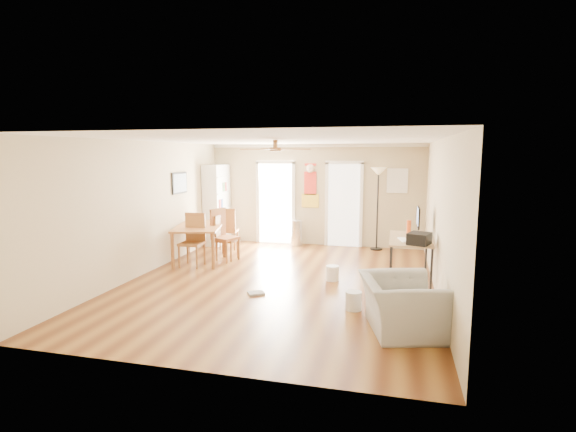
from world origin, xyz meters
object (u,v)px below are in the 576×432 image
(trash_can, at_px, (296,233))
(bookshelf, at_px, (217,204))
(wastebasket_a, at_px, (333,273))
(armchair, at_px, (401,305))
(dining_chair_near, at_px, (192,241))
(computer_desk, at_px, (410,259))
(dining_chair_far, at_px, (229,228))
(printer, at_px, (419,239))
(dining_chair_right_a, at_px, (227,238))
(dining_table, at_px, (200,243))
(wastebasket_b, at_px, (353,301))
(torchiere_lamp, at_px, (377,209))
(dining_chair_right_b, at_px, (226,235))

(trash_can, bearing_deg, bookshelf, -174.38)
(wastebasket_a, xyz_separation_m, armchair, (1.22, -2.15, 0.22))
(trash_can, bearing_deg, dining_chair_near, -122.98)
(computer_desk, xyz_separation_m, armchair, (-0.17, -2.49, -0.04))
(dining_chair_far, height_order, trash_can, dining_chair_far)
(printer, bearing_deg, trash_can, 152.62)
(bookshelf, height_order, computer_desk, bookshelf)
(dining_chair_right_a, bearing_deg, wastebasket_a, -108.97)
(dining_chair_right_a, xyz_separation_m, dining_chair_near, (-0.50, -0.74, 0.06))
(dining_table, distance_m, dining_chair_right_a, 0.61)
(bookshelf, bearing_deg, dining_chair_near, -69.93)
(dining_chair_right_a, relative_size, wastebasket_b, 3.48)
(torchiere_lamp, xyz_separation_m, printer, (0.85, -3.15, -0.10))
(dining_chair_right_b, distance_m, armchair, 4.89)
(dining_chair_right_b, relative_size, computer_desk, 0.76)
(wastebasket_a, bearing_deg, dining_table, 164.97)
(bookshelf, bearing_deg, wastebasket_a, -28.16)
(dining_table, bearing_deg, dining_chair_right_a, 24.09)
(dining_chair_right_a, height_order, dining_chair_right_b, dining_chair_right_b)
(dining_chair_far, bearing_deg, dining_chair_near, 78.23)
(dining_table, height_order, dining_chair_right_b, dining_chair_right_b)
(bookshelf, xyz_separation_m, armchair, (4.67, -4.84, -0.67))
(wastebasket_a, bearing_deg, printer, -7.93)
(dining_chair_far, bearing_deg, bookshelf, -53.77)
(dining_chair_right_b, bearing_deg, armchair, -110.27)
(dining_table, xyz_separation_m, trash_can, (1.72, 2.08, -0.06))
(dining_chair_right_a, distance_m, computer_desk, 3.99)
(dining_chair_far, height_order, computer_desk, dining_chair_far)
(dining_chair_right_a, height_order, torchiere_lamp, torchiere_lamp)
(printer, distance_m, wastebasket_b, 1.78)
(dining_chair_right_b, relative_size, printer, 2.91)
(printer, height_order, armchair, printer)
(trash_can, bearing_deg, dining_table, -129.67)
(dining_table, bearing_deg, wastebasket_a, -15.03)
(computer_desk, height_order, wastebasket_a, computer_desk)
(printer, xyz_separation_m, wastebasket_b, (-0.99, -1.27, -0.77))
(dining_chair_near, bearing_deg, torchiere_lamp, 34.23)
(wastebasket_a, xyz_separation_m, wastebasket_b, (0.53, -1.48, 0.00))
(dining_chair_right_a, distance_m, dining_chair_right_b, 0.11)
(torchiere_lamp, height_order, armchair, torchiere_lamp)
(dining_chair_near, distance_m, armchair, 4.92)
(wastebasket_b, bearing_deg, armchair, -44.27)
(trash_can, bearing_deg, torchiere_lamp, 0.87)
(trash_can, relative_size, armchair, 0.60)
(trash_can, bearing_deg, wastebasket_a, -64.92)
(bookshelf, height_order, torchiere_lamp, bookshelf)
(dining_table, relative_size, wastebasket_a, 5.66)
(dining_table, xyz_separation_m, armchair, (4.30, -2.97, -0.03))
(dining_chair_right_b, relative_size, wastebasket_a, 4.07)
(torchiere_lamp, bearing_deg, dining_table, -150.68)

